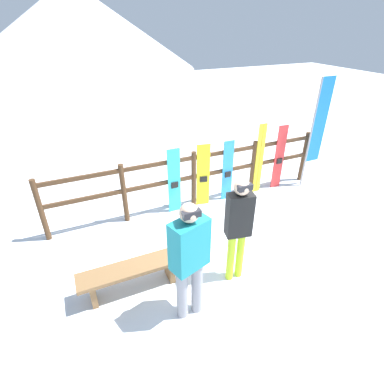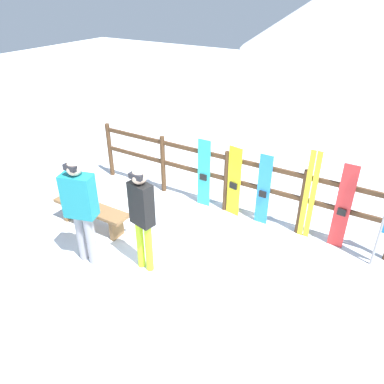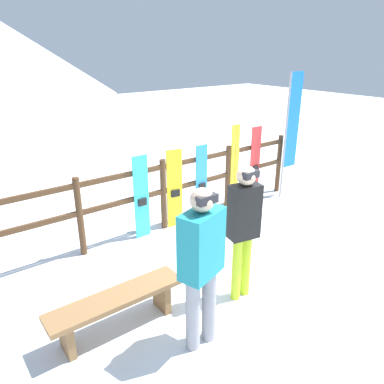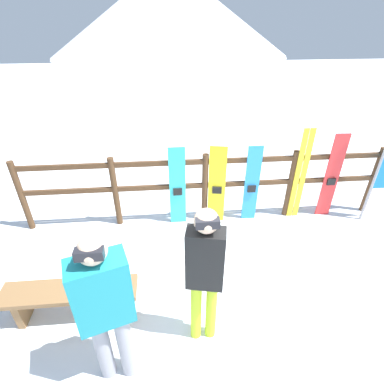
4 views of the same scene
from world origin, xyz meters
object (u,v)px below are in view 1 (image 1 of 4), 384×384
(rental_flag, at_px, (317,126))
(person_teal, at_px, (189,256))
(bench, at_px, (132,272))
(snowboard_cyan, at_px, (174,182))
(snowboard_blue, at_px, (227,171))
(ski_pair_yellow, at_px, (259,159))
(snowboard_red, at_px, (279,158))
(snowboard_yellow, at_px, (203,176))
(person_black, at_px, (239,223))

(rental_flag, bearing_deg, person_teal, -150.93)
(bench, relative_size, person_teal, 0.87)
(bench, xyz_separation_m, snowboard_cyan, (1.33, 1.74, 0.36))
(bench, height_order, snowboard_blue, snowboard_blue)
(rental_flag, bearing_deg, snowboard_blue, 174.53)
(ski_pair_yellow, relative_size, snowboard_red, 1.07)
(snowboard_yellow, height_order, ski_pair_yellow, ski_pair_yellow)
(snowboard_blue, distance_m, snowboard_red, 1.36)
(snowboard_cyan, xyz_separation_m, rental_flag, (3.33, -0.20, 0.78))
(person_black, distance_m, snowboard_yellow, 2.21)
(snowboard_cyan, height_order, ski_pair_yellow, ski_pair_yellow)
(bench, xyz_separation_m, snowboard_red, (3.92, 1.74, 0.42))
(person_black, relative_size, snowboard_blue, 1.26)
(person_black, bearing_deg, snowboard_cyan, 94.69)
(snowboard_cyan, height_order, snowboard_blue, snowboard_cyan)
(person_teal, bearing_deg, bench, 130.48)
(snowboard_cyan, distance_m, snowboard_blue, 1.23)
(bench, relative_size, snowboard_yellow, 1.11)
(person_teal, height_order, snowboard_cyan, person_teal)
(person_black, relative_size, rental_flag, 0.69)
(bench, xyz_separation_m, person_black, (1.51, -0.39, 0.70))
(rental_flag, bearing_deg, snowboard_red, 164.88)
(snowboard_red, bearing_deg, rental_flag, -15.12)
(bench, bearing_deg, ski_pair_yellow, 27.41)
(snowboard_cyan, distance_m, snowboard_yellow, 0.65)
(person_black, height_order, snowboard_blue, person_black)
(snowboard_yellow, height_order, rental_flag, rental_flag)
(snowboard_cyan, bearing_deg, snowboard_red, 0.00)
(bench, xyz_separation_m, rental_flag, (4.67, 1.54, 1.13))
(snowboard_cyan, relative_size, snowboard_red, 0.91)
(person_black, distance_m, snowboard_blue, 2.40)
(snowboard_blue, relative_size, snowboard_red, 0.90)
(bench, xyz_separation_m, ski_pair_yellow, (3.37, 1.75, 0.48))
(snowboard_yellow, xyz_separation_m, rental_flag, (2.69, -0.20, 0.78))
(snowboard_yellow, xyz_separation_m, ski_pair_yellow, (1.39, 0.00, 0.13))
(person_black, xyz_separation_m, rental_flag, (3.16, 1.93, 0.43))
(bench, relative_size, ski_pair_yellow, 0.94)
(person_teal, xyz_separation_m, snowboard_yellow, (1.37, 2.46, -0.34))
(snowboard_yellow, bearing_deg, ski_pair_yellow, 0.14)
(snowboard_red, bearing_deg, bench, -156.03)
(snowboard_blue, relative_size, rental_flag, 0.55)
(snowboard_cyan, xyz_separation_m, snowboard_blue, (1.23, -0.00, -0.01))
(snowboard_cyan, bearing_deg, person_teal, -106.40)
(bench, distance_m, snowboard_yellow, 2.66)
(snowboard_cyan, xyz_separation_m, ski_pair_yellow, (2.04, 0.00, 0.12))
(ski_pair_yellow, bearing_deg, snowboard_cyan, -179.90)
(snowboard_red, distance_m, rental_flag, 1.05)
(snowboard_yellow, height_order, snowboard_blue, snowboard_yellow)
(person_teal, height_order, snowboard_red, person_teal)
(person_teal, bearing_deg, snowboard_yellow, 60.87)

